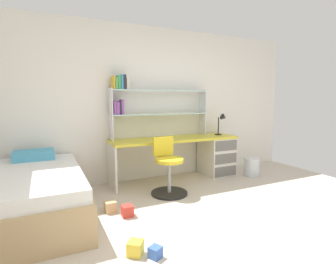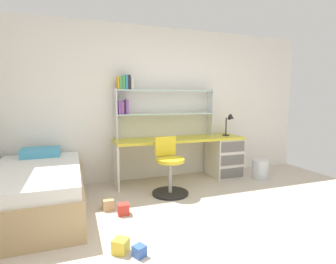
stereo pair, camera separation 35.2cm
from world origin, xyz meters
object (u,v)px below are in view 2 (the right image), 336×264
(desk, at_px, (211,154))
(toy_block_red_1, at_px, (123,209))
(waste_bin, at_px, (260,169))
(toy_block_yellow_2, at_px, (121,246))
(toy_block_blue_3, at_px, (139,251))
(swivel_chair, at_px, (169,172))
(bed_platform, at_px, (36,190))
(desk_lamp, at_px, (230,121))
(bookshelf_hutch, at_px, (151,101))
(toy_block_natural_0, at_px, (108,204))

(desk, distance_m, toy_block_red_1, 2.03)
(waste_bin, relative_size, toy_block_red_1, 2.53)
(toy_block_yellow_2, height_order, toy_block_blue_3, toy_block_yellow_2)
(swivel_chair, distance_m, bed_platform, 1.72)
(swivel_chair, height_order, toy_block_red_1, swivel_chair)
(waste_bin, xyz_separation_m, toy_block_red_1, (-2.46, -0.63, -0.10))
(desk_lamp, bearing_deg, bookshelf_hutch, 171.85)
(bed_platform, distance_m, toy_block_blue_3, 1.61)
(desk_lamp, height_order, bed_platform, desk_lamp)
(toy_block_blue_3, bearing_deg, toy_block_yellow_2, 141.45)
(desk, relative_size, toy_block_yellow_2, 17.30)
(waste_bin, height_order, toy_block_natural_0, waste_bin)
(desk_lamp, xyz_separation_m, waste_bin, (0.39, -0.36, -0.81))
(waste_bin, distance_m, toy_block_red_1, 2.54)
(toy_block_natural_0, bearing_deg, desk_lamp, 19.37)
(bookshelf_hutch, distance_m, toy_block_red_1, 1.86)
(bookshelf_hutch, distance_m, toy_block_yellow_2, 2.48)
(desk, distance_m, bed_platform, 2.76)
(waste_bin, xyz_separation_m, toy_block_blue_3, (-2.48, -1.52, -0.11))
(bed_platform, height_order, toy_block_natural_0, bed_platform)
(toy_block_red_1, bearing_deg, desk, 30.40)
(bed_platform, relative_size, toy_block_blue_3, 18.92)
(desk_lamp, height_order, toy_block_natural_0, desk_lamp)
(bookshelf_hutch, height_order, toy_block_red_1, bookshelf_hutch)
(toy_block_yellow_2, relative_size, toy_block_blue_3, 1.29)
(toy_block_natural_0, relative_size, toy_block_blue_3, 1.32)
(bookshelf_hutch, height_order, toy_block_natural_0, bookshelf_hutch)
(waste_bin, xyz_separation_m, toy_block_yellow_2, (-2.62, -1.40, -0.10))
(swivel_chair, relative_size, toy_block_blue_3, 8.36)
(bed_platform, xyz_separation_m, toy_block_yellow_2, (0.80, -1.17, -0.21))
(desk, xyz_separation_m, toy_block_yellow_2, (-1.89, -1.79, -0.35))
(bed_platform, distance_m, toy_block_red_1, 1.06)
(waste_bin, bearing_deg, desk_lamp, 137.33)
(bed_platform, bearing_deg, toy_block_natural_0, -13.42)
(desk_lamp, distance_m, bed_platform, 3.17)
(bed_platform, height_order, toy_block_red_1, bed_platform)
(toy_block_natural_0, distance_m, toy_block_blue_3, 1.10)
(waste_bin, bearing_deg, bookshelf_hutch, 162.57)
(desk, relative_size, toy_block_red_1, 16.85)
(swivel_chair, xyz_separation_m, bed_platform, (-1.71, -0.07, -0.05))
(toy_block_blue_3, bearing_deg, swivel_chair, 60.48)
(toy_block_blue_3, bearing_deg, toy_block_natural_0, 96.91)
(desk, height_order, waste_bin, desk)
(waste_bin, relative_size, toy_block_natural_0, 2.53)
(waste_bin, relative_size, toy_block_yellow_2, 2.59)
(bed_platform, distance_m, toy_block_yellow_2, 1.44)
(desk_lamp, bearing_deg, swivel_chair, -158.74)
(toy_block_red_1, bearing_deg, waste_bin, 14.33)
(bookshelf_hutch, distance_m, waste_bin, 2.18)
(bed_platform, height_order, toy_block_yellow_2, bed_platform)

